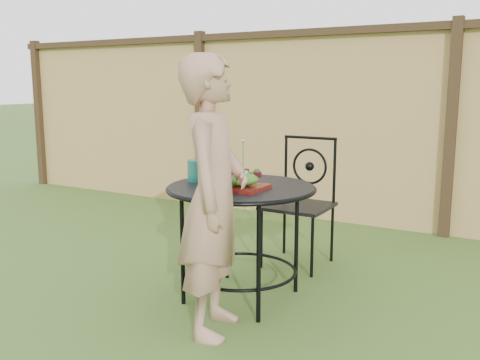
{
  "coord_description": "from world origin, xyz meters",
  "views": [
    {
      "loc": [
        2.0,
        -2.76,
        1.34
      ],
      "look_at": [
        0.38,
        0.09,
        0.75
      ],
      "focal_mm": 40.0,
      "sensor_mm": 36.0,
      "label": 1
    }
  ],
  "objects_px": {
    "patio_table": "(241,208)",
    "diner": "(214,197)",
    "patio_chair": "(301,198)",
    "salad_plate": "(242,187)"
  },
  "relations": [
    {
      "from": "salad_plate",
      "to": "diner",
      "type": "bearing_deg",
      "value": -84.1
    },
    {
      "from": "diner",
      "to": "patio_table",
      "type": "bearing_deg",
      "value": -6.77
    },
    {
      "from": "diner",
      "to": "salad_plate",
      "type": "xyz_separation_m",
      "value": [
        -0.04,
        0.37,
        -0.01
      ]
    },
    {
      "from": "patio_table",
      "to": "diner",
      "type": "relative_size",
      "value": 0.62
    },
    {
      "from": "diner",
      "to": "salad_plate",
      "type": "relative_size",
      "value": 5.55
    },
    {
      "from": "patio_table",
      "to": "salad_plate",
      "type": "relative_size",
      "value": 3.42
    },
    {
      "from": "patio_table",
      "to": "patio_chair",
      "type": "xyz_separation_m",
      "value": [
        0.05,
        0.82,
        -0.08
      ]
    },
    {
      "from": "patio_table",
      "to": "patio_chair",
      "type": "bearing_deg",
      "value": 86.45
    },
    {
      "from": "diner",
      "to": "salad_plate",
      "type": "height_order",
      "value": "diner"
    },
    {
      "from": "patio_table",
      "to": "diner",
      "type": "distance_m",
      "value": 0.5
    }
  ]
}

